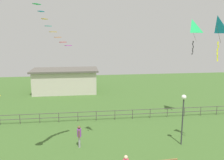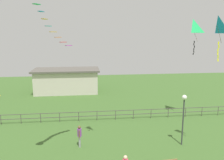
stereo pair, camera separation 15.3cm
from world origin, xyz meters
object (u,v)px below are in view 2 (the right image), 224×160
at_px(lamppost, 184,108).
at_px(person_0, 80,135).
at_px(kite_2, 217,27).
at_px(kite_1, 193,28).

relative_size(lamppost, person_0, 2.36).
relative_size(lamppost, kite_2, 1.36).
distance_m(person_0, kite_2, 11.97).
xyz_separation_m(lamppost, kite_1, (2.94, 5.54, 5.94)).
relative_size(person_0, kite_2, 0.58).
xyz_separation_m(person_0, kite_1, (10.64, 4.95, 7.88)).
bearing_deg(person_0, lamppost, -4.35).
xyz_separation_m(lamppost, person_0, (-7.71, 0.59, -1.94)).
height_order(lamppost, kite_2, kite_2).
relative_size(lamppost, kite_1, 1.23).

